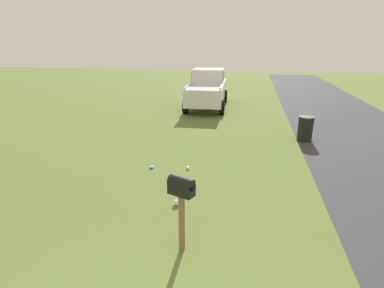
# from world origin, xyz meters

# --- Properties ---
(mailbox) EXTENTS (0.35, 0.48, 1.40)m
(mailbox) POSITION_xyz_m (3.10, 0.35, 1.11)
(mailbox) COLOR brown
(mailbox) RESTS_ON ground
(pickup_truck) EXTENTS (5.28, 2.32, 2.09)m
(pickup_truck) POSITION_xyz_m (15.77, 1.79, 1.10)
(pickup_truck) COLOR silver
(pickup_truck) RESTS_ON ground
(trash_bin) EXTENTS (0.56, 0.56, 0.92)m
(trash_bin) POSITION_xyz_m (10.14, -2.71, 0.47)
(trash_bin) COLOR black
(trash_bin) RESTS_ON ground
(litter_bag_midfield_b) EXTENTS (0.14, 0.14, 0.14)m
(litter_bag_midfield_b) POSITION_xyz_m (4.57, 0.82, 0.07)
(litter_bag_midfield_b) COLOR silver
(litter_bag_midfield_b) RESTS_ON ground
(litter_cup_by_mailbox) EXTENTS (0.13, 0.12, 0.08)m
(litter_cup_by_mailbox) POSITION_xyz_m (6.65, 1.00, 0.04)
(litter_cup_by_mailbox) COLOR white
(litter_cup_by_mailbox) RESTS_ON ground
(litter_can_midfield_a) EXTENTS (0.13, 0.09, 0.07)m
(litter_can_midfield_a) POSITION_xyz_m (6.48, 2.04, 0.03)
(litter_can_midfield_a) COLOR blue
(litter_can_midfield_a) RESTS_ON ground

